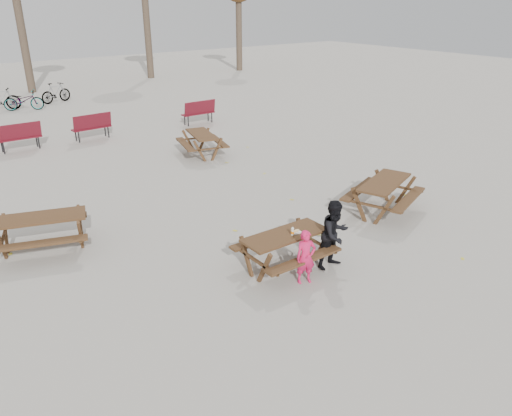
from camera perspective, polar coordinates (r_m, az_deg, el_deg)
ground at (r=10.45m, az=3.26°, el=-6.80°), size 80.00×80.00×0.00m
main_picnic_table at (r=10.17m, az=3.34°, el=-3.93°), size 1.80×1.45×0.78m
food_tray at (r=10.12m, az=4.63°, el=-2.79°), size 0.18×0.11×0.03m
bread_roll at (r=10.11m, az=4.64°, el=-2.58°), size 0.14×0.06×0.05m
soda_bottle at (r=10.02m, az=4.20°, el=-2.72°), size 0.07×0.07×0.17m
child at (r=9.72m, az=5.70°, el=-5.61°), size 0.47×0.39×1.10m
adult at (r=10.27m, az=9.00°, el=-3.00°), size 0.75×0.60×1.46m
picnic_table_east at (r=13.28m, az=14.32°, el=1.28°), size 2.40×2.17×0.85m
picnic_table_north at (r=11.88m, az=-23.19°, el=-2.70°), size 2.25×2.02×0.81m
picnic_table_far at (r=17.75m, az=-6.18°, el=7.25°), size 1.84×2.10×0.77m
park_bench_row at (r=20.16m, az=-20.68°, el=8.20°), size 12.15×1.40×1.03m
fallen_leaves at (r=12.50m, az=-2.21°, el=-1.49°), size 11.00×11.00×0.01m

